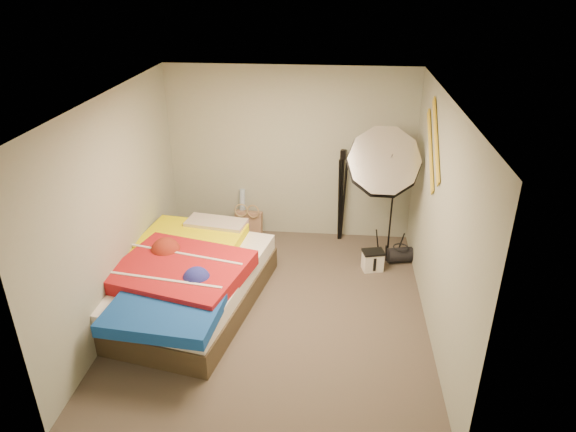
# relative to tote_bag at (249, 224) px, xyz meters

# --- Properties ---
(floor) EXTENTS (4.00, 4.00, 0.00)m
(floor) POSITION_rel_tote_bag_xyz_m (0.61, -1.80, -0.20)
(floor) COLOR brown
(floor) RESTS_ON ground
(ceiling) EXTENTS (4.00, 4.00, 0.00)m
(ceiling) POSITION_rel_tote_bag_xyz_m (0.61, -1.80, 2.30)
(ceiling) COLOR silver
(ceiling) RESTS_ON wall_back
(wall_back) EXTENTS (3.50, 0.00, 3.50)m
(wall_back) POSITION_rel_tote_bag_xyz_m (0.61, 0.20, 1.05)
(wall_back) COLOR #9BA291
(wall_back) RESTS_ON floor
(wall_front) EXTENTS (3.50, 0.00, 3.50)m
(wall_front) POSITION_rel_tote_bag_xyz_m (0.61, -3.80, 1.05)
(wall_front) COLOR #9BA291
(wall_front) RESTS_ON floor
(wall_left) EXTENTS (0.00, 4.00, 4.00)m
(wall_left) POSITION_rel_tote_bag_xyz_m (-1.14, -1.80, 1.05)
(wall_left) COLOR #9BA291
(wall_left) RESTS_ON floor
(wall_right) EXTENTS (0.00, 4.00, 4.00)m
(wall_right) POSITION_rel_tote_bag_xyz_m (2.36, -1.80, 1.05)
(wall_right) COLOR #9BA291
(wall_right) RESTS_ON floor
(tote_bag) EXTENTS (0.42, 0.22, 0.41)m
(tote_bag) POSITION_rel_tote_bag_xyz_m (0.00, 0.00, 0.00)
(tote_bag) COLOR tan
(tote_bag) RESTS_ON floor
(wrapping_roll) EXTENTS (0.09, 0.20, 0.71)m
(wrapping_roll) POSITION_rel_tote_bag_xyz_m (-0.11, 0.10, 0.15)
(wrapping_roll) COLOR #608AC2
(wrapping_roll) RESTS_ON floor
(camera_case) EXTENTS (0.30, 0.24, 0.26)m
(camera_case) POSITION_rel_tote_bag_xyz_m (1.80, -0.78, -0.07)
(camera_case) COLOR white
(camera_case) RESTS_ON floor
(duffel_bag) EXTENTS (0.38, 0.28, 0.21)m
(duffel_bag) POSITION_rel_tote_bag_xyz_m (2.18, -0.53, -0.10)
(duffel_bag) COLOR black
(duffel_bag) RESTS_ON floor
(wall_stripe_upper) EXTENTS (0.02, 0.91, 0.78)m
(wall_stripe_upper) POSITION_rel_tote_bag_xyz_m (2.34, -1.20, 1.75)
(wall_stripe_upper) COLOR gold
(wall_stripe_upper) RESTS_ON wall_right
(wall_stripe_lower) EXTENTS (0.02, 0.91, 0.78)m
(wall_stripe_lower) POSITION_rel_tote_bag_xyz_m (2.34, -0.95, 1.55)
(wall_stripe_lower) COLOR gold
(wall_stripe_lower) RESTS_ON wall_right
(bed) EXTENTS (1.96, 2.61, 0.66)m
(bed) POSITION_rel_tote_bag_xyz_m (-0.46, -1.78, 0.13)
(bed) COLOR #493A29
(bed) RESTS_ON floor
(photo_umbrella) EXTENTS (1.17, 0.89, 1.99)m
(photo_umbrella) POSITION_rel_tote_bag_xyz_m (1.86, -0.53, 1.23)
(photo_umbrella) COLOR black
(photo_umbrella) RESTS_ON floor
(camera_tripod) EXTENTS (0.09, 0.09, 1.39)m
(camera_tripod) POSITION_rel_tote_bag_xyz_m (1.36, 0.06, 0.60)
(camera_tripod) COLOR black
(camera_tripod) RESTS_ON floor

